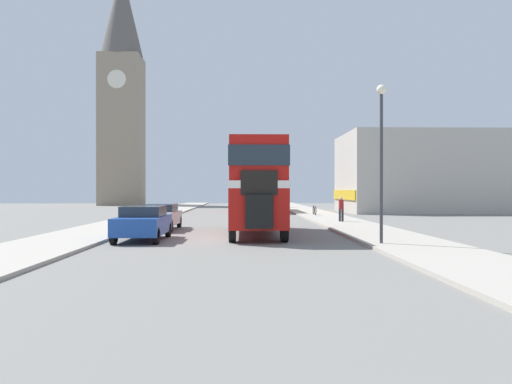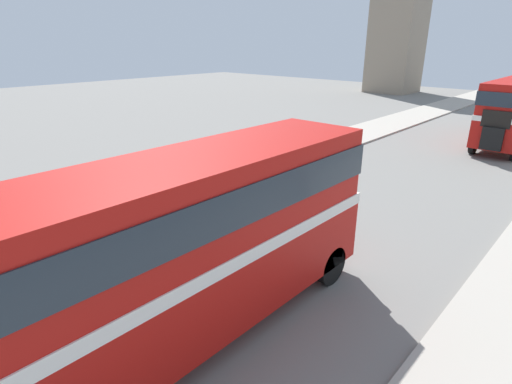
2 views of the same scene
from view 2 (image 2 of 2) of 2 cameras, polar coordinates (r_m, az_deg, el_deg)
name	(u,v)px [view 2 (image 2 of 2)]	position (r m, az deg, el deg)	size (l,w,h in m)	color
ground_plane	(74,369)	(9.80, -24.57, -22.00)	(120.00, 120.00, 0.00)	slate
double_decker_bus	(205,232)	(8.69, -7.26, -5.64)	(2.38, 9.24, 4.23)	#B2140F
car_parked_near	(6,273)	(12.35, -32.12, -9.79)	(1.82, 3.98, 1.42)	#1E479E
car_parked_mid	(176,209)	(14.62, -11.33, -2.37)	(1.84, 4.39, 1.36)	silver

